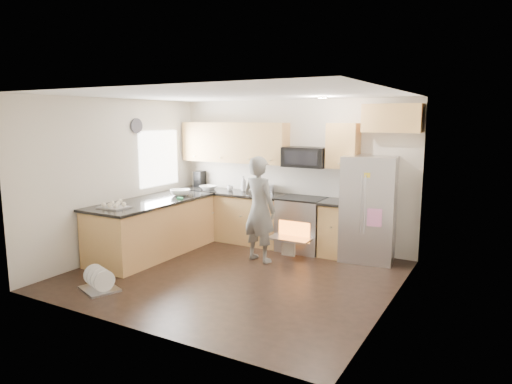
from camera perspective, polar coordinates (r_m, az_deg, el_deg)
The scene contains 8 objects.
ground at distance 6.82m, azimuth -2.87°, elevation -10.34°, with size 4.50×4.50×0.00m, color black.
room_shell at distance 6.49m, azimuth -3.19°, elevation 3.85°, with size 4.54×4.04×2.62m.
back_cabinet_run at distance 8.33m, azimuth 0.07°, elevation 0.13°, with size 4.45×0.64×2.50m.
peninsula at distance 7.90m, azimuth -12.75°, elevation -4.30°, with size 0.96×2.36×1.04m.
stove_range at distance 7.92m, azimuth 5.79°, elevation -2.50°, with size 0.76×0.97×1.79m.
refrigerator at distance 7.52m, azimuth 13.89°, elevation -2.04°, with size 0.90×0.74×1.69m.
person at distance 7.26m, azimuth 0.41°, elevation -2.16°, with size 0.62×0.41×1.70m, color gray.
dish_rack at distance 6.58m, azimuth -18.99°, elevation -10.81°, with size 0.62×0.56×0.32m.
Camera 1 is at (3.44, -5.43, 2.28)m, focal length 32.00 mm.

